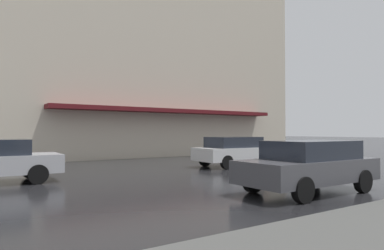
{
  "coord_description": "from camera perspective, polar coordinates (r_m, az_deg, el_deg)",
  "views": [
    {
      "loc": [
        -6.97,
        -5.8,
        1.65
      ],
      "look_at": [
        4.71,
        -13.52,
        1.94
      ],
      "focal_mm": 31.76,
      "sensor_mm": 36.0,
      "label": 1
    }
  ],
  "objects": [
    {
      "name": "haussmann_block_corner",
      "position": [
        30.83,
        -10.99,
        16.88
      ],
      "size": [
        16.48,
        22.29,
        22.87
      ],
      "color": "beige",
      "rests_on": "ground_plane"
    },
    {
      "name": "car_white",
      "position": [
        16.49,
        7.3,
        -4.27
      ],
      "size": [
        1.85,
        4.1,
        1.41
      ],
      "color": "silver",
      "rests_on": "ground_plane"
    },
    {
      "name": "car_dark_grey",
      "position": [
        9.84,
        19.05,
        -6.32
      ],
      "size": [
        1.85,
        4.1,
        1.41
      ],
      "color": "#4C4C51",
      "rests_on": "ground_plane"
    }
  ]
}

